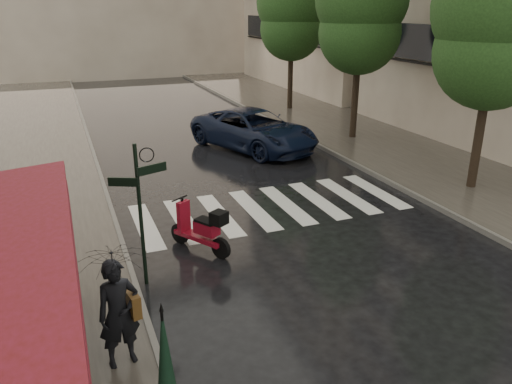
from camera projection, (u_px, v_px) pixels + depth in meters
ground at (248, 355)px, 8.52m from camera, size 120.00×120.00×0.00m
sidewalk_near at (6, 175)px, 17.40m from camera, size 6.00×60.00×0.12m
sidewalk_far at (367, 136)px, 22.47m from camera, size 5.50×60.00×0.12m
curb_near at (97, 165)px, 18.44m from camera, size 0.12×60.00×0.16m
curb_far at (311, 142)px, 21.50m from camera, size 0.12×60.00×0.16m
crosswalk at (270, 207)px, 14.76m from camera, size 7.85×3.20×0.01m
signpost at (140, 204)px, 10.08m from camera, size 1.17×0.29×3.10m
tree_near at (498, 16)px, 14.30m from camera, size 3.80×3.80×7.99m
tree_mid at (361, 5)px, 20.27m from camera, size 3.80×3.80×8.34m
tree_far at (292, 8)px, 26.48m from camera, size 3.80×3.80×8.16m
pedestrian_with_umbrella at (114, 271)px, 7.60m from camera, size 1.29×1.31×2.55m
scooter at (201, 230)px, 11.93m from camera, size 1.11×1.65×1.23m
parked_car at (254, 130)px, 20.51m from camera, size 4.62×6.35×1.60m
parasol_front at (167, 378)px, 6.13m from camera, size 0.39×0.39×2.21m
parasol_back at (16, 371)px, 6.26m from camera, size 0.41×0.41×2.20m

